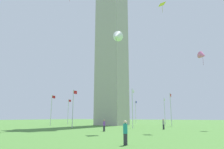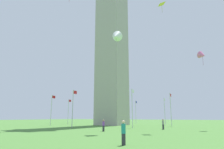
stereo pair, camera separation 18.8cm
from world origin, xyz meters
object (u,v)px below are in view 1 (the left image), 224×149
person_teal_shirt (125,133)px  kite_pink_delta (203,55)px  flagpole_n (136,111)px  flagpole_s (73,106)px  flagpole_e (68,110)px  kite_white_delta (117,36)px  flagpole_nw (165,110)px  flagpole_w (171,108)px  obelisk_monument (112,14)px  kite_yellow_diamond (162,5)px  flagpole_ne (101,111)px  person_gray_shirt (163,124)px  flagpole_sw (133,106)px  person_purple_shirt (104,126)px  flagpole_se (51,108)px

person_teal_shirt → kite_pink_delta: bearing=-56.7°
flagpole_n → flagpole_s: same height
flagpole_e → kite_white_delta: 36.96m
kite_pink_delta → flagpole_nw: bearing=33.6°
flagpole_w → obelisk_monument: bearing=90.2°
obelisk_monument → kite_yellow_diamond: 24.57m
flagpole_s → flagpole_nw: size_ratio=1.00×
kite_yellow_diamond → kite_white_delta: bearing=149.6°
flagpole_ne → flagpole_w: bearing=-112.5°
flagpole_s → person_gray_shirt: (3.33, -16.69, -3.20)m
flagpole_sw → kite_pink_delta: (2.48, -12.57, 8.59)m
flagpole_sw → flagpole_w: size_ratio=1.00×
flagpole_s → kite_white_delta: (-6.46, -13.40, 9.37)m
flagpole_sw → person_gray_shirt: size_ratio=4.39×
person_gray_shirt → person_purple_shirt: person_gray_shirt is taller
flagpole_n → flagpole_s: size_ratio=1.00×
person_gray_shirt → kite_white_delta: (-9.78, 3.29, 12.58)m
flagpole_ne → kite_pink_delta: (-18.89, -33.94, 8.59)m
flagpole_n → flagpole_se: 27.93m
flagpole_w → person_gray_shirt: bearing=-172.4°
flagpole_sw → flagpole_s: bearing=112.5°
flagpole_n → flagpole_w: same height
flagpole_w → person_gray_shirt: (-11.79, -1.57, -3.20)m
flagpole_ne → person_teal_shirt: (-42.45, -30.37, -3.17)m
flagpole_s → flagpole_nw: bearing=-22.5°
flagpole_se → person_gray_shirt: (-1.10, -27.37, -3.20)m
obelisk_monument → flagpole_n: 30.95m
flagpole_e → flagpole_nw: (10.69, -25.80, 0.00)m
kite_yellow_diamond → flagpole_nw: bearing=17.0°
flagpole_sw → flagpole_w: (10.69, -4.43, 0.00)m
flagpole_n → flagpole_se: (-25.80, 10.69, 0.00)m
flagpole_e → kite_yellow_diamond: 39.81m
person_gray_shirt → kite_pink_delta: bearing=-130.4°
person_gray_shirt → kite_yellow_diamond: (-1.77, -1.40, 20.47)m
flagpole_nw → person_gray_shirt: size_ratio=4.39×
flagpole_ne → kite_pink_delta: 39.78m
flagpole_e → flagpole_w: 30.23m
obelisk_monument → flagpole_ne: (10.75, 10.69, -26.97)m
flagpole_n → kite_pink_delta: kite_pink_delta is taller
flagpole_w → kite_pink_delta: size_ratio=2.80×
obelisk_monument → flagpole_s: (-15.05, 0.00, -26.97)m
flagpole_se → flagpole_w: (10.69, -25.80, 0.00)m
flagpole_ne → flagpole_e: 11.57m
person_teal_shirt → person_gray_shirt: bearing=-39.5°
flagpole_ne → person_teal_shirt: flagpole_ne is taller
person_purple_shirt → kite_yellow_diamond: bearing=-82.1°
flagpole_n → person_gray_shirt: bearing=-148.2°
flagpole_nw → person_gray_shirt: 23.48m
person_gray_shirt → person_purple_shirt: (-8.96, 5.86, -0.02)m
flagpole_ne → person_gray_shirt: 35.56m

